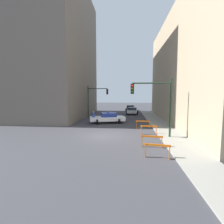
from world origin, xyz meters
name	(u,v)px	position (x,y,z in m)	size (l,w,h in m)	color
ground_plane	(105,136)	(0.00, 0.00, 0.00)	(120.00, 120.00, 0.00)	#38383D
sidewalk_right	(172,136)	(6.20, 0.00, 0.06)	(2.40, 44.00, 0.12)	gray
building_corner_left	(47,53)	(-12.00, 14.00, 10.95)	(14.00, 20.00, 21.90)	#6B6056
building_right	(215,68)	(13.40, 8.00, 7.24)	(12.00, 28.00, 14.47)	tan
traffic_light_near	(157,99)	(4.73, -0.37, 3.53)	(3.64, 0.35, 5.20)	black
traffic_light_far	(95,97)	(-3.30, 12.38, 3.40)	(3.44, 0.35, 5.20)	black
police_car	(108,118)	(-0.58, 7.19, 0.72)	(5.01, 3.07, 1.52)	white
parked_car_near	(132,111)	(3.09, 17.96, 0.67)	(2.50, 4.43, 1.31)	silver
parked_car_mid	(131,108)	(2.87, 24.50, 0.67)	(2.49, 4.42, 1.31)	#474C51
pedestrian_crossing	(94,117)	(-2.38, 6.50, 0.86)	(0.51, 0.51, 1.66)	#474C66
barrier_front	(157,149)	(3.94, -5.48, 0.62)	(1.58, 0.43, 0.90)	orange
barrier_mid	(152,139)	(3.91, -3.28, 0.62)	(1.59, 0.35, 0.90)	orange
barrier_back	(149,128)	(4.18, 0.87, 0.62)	(1.60, 0.19, 0.90)	orange
barrier_corner	(143,123)	(3.88, 3.95, 0.62)	(1.60, 0.30, 0.90)	orange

